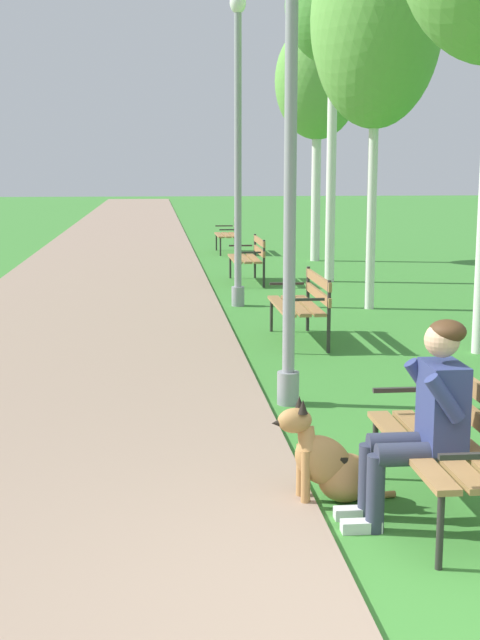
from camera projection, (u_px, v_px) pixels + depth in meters
name	position (u px, v px, depth m)	size (l,w,h in m)	color
ground_plane	(435.00, 634.00, 4.01)	(120.00, 120.00, 0.00)	#3D8433
paved_path	(123.00, 235.00, 27.31)	(3.91, 60.00, 0.04)	gray
park_bench_near	(453.00, 437.00, 5.28)	(0.55, 1.50, 0.85)	olive
park_bench_mid	(303.00, 300.00, 10.64)	(0.55, 1.50, 0.85)	olive
park_bench_far	(250.00, 255.00, 16.07)	(0.55, 1.50, 0.85)	olive
park_bench_furthest	(230.00, 232.00, 21.62)	(0.55, 1.50, 0.85)	olive
person_seated_on_near_bench	(424.00, 414.00, 5.16)	(0.74, 0.49, 1.25)	#33384C
dog_shepherd	(330.00, 464.00, 5.54)	(0.83, 0.31, 0.71)	#B27F47
lamp_post_near	(290.00, 174.00, 7.54)	(0.24, 0.24, 4.00)	gray
lamp_post_mid	(238.00, 148.00, 13.05)	(0.24, 0.24, 4.65)	gray
birch_tree_fourth	(377.00, 20.00, 12.47)	(1.90, 2.09, 5.77)	silver
birch_tree_fifth	(334.00, 9.00, 15.46)	(1.76, 1.77, 5.98)	silver
birch_tree_sixth	(317.00, 83.00, 19.23)	(1.90, 1.69, 5.27)	silver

